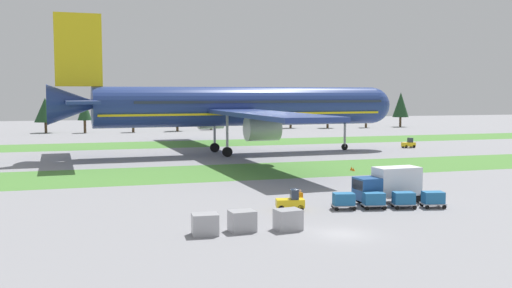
{
  "coord_description": "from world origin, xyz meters",
  "views": [
    {
      "loc": [
        -19.14,
        -40.93,
        11.01
      ],
      "look_at": [
        3.36,
        34.91,
        4.0
      ],
      "focal_mm": 41.06,
      "sensor_mm": 36.0,
      "label": 1
    }
  ],
  "objects": [
    {
      "name": "uld_container_2",
      "position": [
        -7.2,
        3.17,
        0.83
      ],
      "size": [
        2.11,
        1.74,
        1.65
      ],
      "primitive_type": "cube",
      "rotation": [
        0.0,
        0.0,
        0.07
      ],
      "color": "#A3A3A8",
      "rests_on": "ground"
    },
    {
      "name": "ground_crew_marshaller",
      "position": [
        0.63,
        10.83,
        0.95
      ],
      "size": [
        0.53,
        0.36,
        1.74
      ],
      "rotation": [
        0.0,
        0.0,
        5.93
      ],
      "color": "black",
      "rests_on": "ground"
    },
    {
      "name": "grass_strip_far",
      "position": [
        0.0,
        82.76,
        0.0
      ],
      "size": [
        320.0,
        16.77,
        0.01
      ],
      "primitive_type": "cube",
      "color": "#4C8438",
      "rests_on": "ground"
    },
    {
      "name": "cargo_dolly_lead",
      "position": [
        4.25,
        8.82,
        0.92
      ],
      "size": [
        2.45,
        1.9,
        1.55
      ],
      "rotation": [
        0.0,
        0.0,
        1.37
      ],
      "color": "#A3A3A8",
      "rests_on": "ground"
    },
    {
      "name": "uld_container_1",
      "position": [
        -3.54,
        2.61,
        0.83
      ],
      "size": [
        2.18,
        1.83,
        1.66
      ],
      "primitive_type": "cube",
      "rotation": [
        0.0,
        0.0,
        0.12
      ],
      "color": "#A3A3A8",
      "rests_on": "ground"
    },
    {
      "name": "baggage_tug",
      "position": [
        -0.68,
        9.81,
        0.81
      ],
      "size": [
        2.8,
        1.79,
        1.97
      ],
      "rotation": [
        0.0,
        0.0,
        1.37
      ],
      "color": "yellow",
      "rests_on": "ground"
    },
    {
      "name": "distant_tree_line",
      "position": [
        3.82,
        125.79,
        6.65
      ],
      "size": [
        161.15,
        10.13,
        11.99
      ],
      "color": "#4C3823",
      "rests_on": "ground"
    },
    {
      "name": "uld_container_0",
      "position": [
        -10.27,
        2.85,
        0.83
      ],
      "size": [
        2.1,
        1.73,
        1.65
      ],
      "primitive_type": "cube",
      "rotation": [
        0.0,
        0.0,
        -0.07
      ],
      "color": "#A3A3A8",
      "rests_on": "ground"
    },
    {
      "name": "airliner",
      "position": [
        6.67,
        59.91,
        8.51
      ],
      "size": [
        62.64,
        77.19,
        23.74
      ],
      "rotation": [
        0.0,
        0.0,
        -1.53
      ],
      "color": "navy",
      "rests_on": "ground"
    },
    {
      "name": "catering_truck",
      "position": [
        9.89,
        10.47,
        1.95
      ],
      "size": [
        7.07,
        2.68,
        3.58
      ],
      "rotation": [
        0.0,
        0.0,
        1.63
      ],
      "color": "#1E4C8E",
      "rests_on": "ground"
    },
    {
      "name": "cargo_dolly_second",
      "position": [
        7.09,
        8.26,
        0.92
      ],
      "size": [
        2.45,
        1.9,
        1.55
      ],
      "rotation": [
        0.0,
        0.0,
        1.37
      ],
      "color": "#A3A3A8",
      "rests_on": "ground"
    },
    {
      "name": "ground_crew_loader",
      "position": [
        11.63,
        13.15,
        0.95
      ],
      "size": [
        0.36,
        0.49,
        1.74
      ],
      "rotation": [
        0.0,
        0.0,
        2.14
      ],
      "color": "black",
      "rests_on": "ground"
    },
    {
      "name": "pushback_tractor",
      "position": [
        42.98,
        61.46,
        0.81
      ],
      "size": [
        2.65,
        1.41,
        1.97
      ],
      "rotation": [
        0.0,
        0.0,
        1.61
      ],
      "color": "yellow",
      "rests_on": "ground"
    },
    {
      "name": "cargo_dolly_fourth",
      "position": [
        12.78,
        7.12,
        0.92
      ],
      "size": [
        2.45,
        1.9,
        1.55
      ],
      "rotation": [
        0.0,
        0.0,
        1.37
      ],
      "color": "#A3A3A8",
      "rests_on": "ground"
    },
    {
      "name": "cargo_dolly_third",
      "position": [
        9.93,
        7.69,
        0.92
      ],
      "size": [
        2.45,
        1.9,
        1.55
      ],
      "rotation": [
        0.0,
        0.0,
        1.37
      ],
      "color": "#A3A3A8",
      "rests_on": "ground"
    },
    {
      "name": "taxiway_marker_0",
      "position": [
        17.1,
        33.11,
        0.23
      ],
      "size": [
        0.44,
        0.44,
        0.47
      ],
      "primitive_type": "cone",
      "color": "orange",
      "rests_on": "ground"
    },
    {
      "name": "ground_plane",
      "position": [
        0.0,
        0.0,
        0.0
      ],
      "size": [
        400.0,
        400.0,
        0.0
      ],
      "primitive_type": "plane",
      "color": "gray"
    },
    {
      "name": "grass_strip_near",
      "position": [
        0.0,
        37.21,
        0.0
      ],
      "size": [
        320.0,
        16.77,
        0.01
      ],
      "primitive_type": "cube",
      "color": "#4C8438",
      "rests_on": "ground"
    },
    {
      "name": "taxiway_marker_1",
      "position": [
        17.17,
        33.89,
        0.26
      ],
      "size": [
        0.44,
        0.44,
        0.53
      ],
      "primitive_type": "cone",
      "color": "orange",
      "rests_on": "ground"
    }
  ]
}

